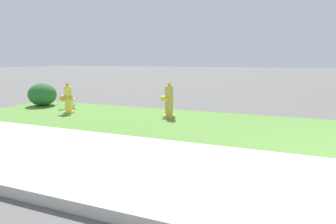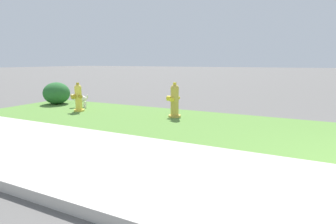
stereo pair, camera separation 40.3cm
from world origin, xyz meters
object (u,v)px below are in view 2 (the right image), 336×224
(fire_hydrant_near_corner, at_px, (174,100))
(fire_hydrant_across_street, at_px, (78,98))
(small_white_dog, at_px, (79,99))
(shrub_bush_mid_verge, at_px, (57,93))

(fire_hydrant_near_corner, bearing_deg, fire_hydrant_across_street, 103.88)
(small_white_dog, bearing_deg, fire_hydrant_near_corner, 150.80)
(fire_hydrant_near_corner, xyz_separation_m, fire_hydrant_across_street, (-2.55, -0.42, -0.03))
(fire_hydrant_across_street, xyz_separation_m, small_white_dog, (-0.43, 0.48, -0.13))
(small_white_dog, bearing_deg, shrub_bush_mid_verge, -35.92)
(fire_hydrant_near_corner, height_order, fire_hydrant_across_street, fire_hydrant_near_corner)
(fire_hydrant_near_corner, height_order, small_white_dog, fire_hydrant_near_corner)
(shrub_bush_mid_verge, bearing_deg, small_white_dog, -7.84)
(fire_hydrant_near_corner, distance_m, fire_hydrant_across_street, 2.58)
(fire_hydrant_near_corner, bearing_deg, small_white_dog, 93.44)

